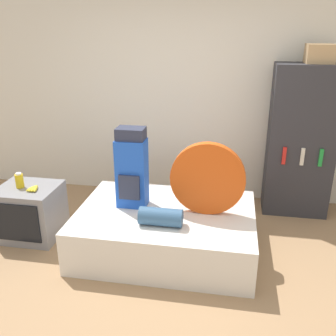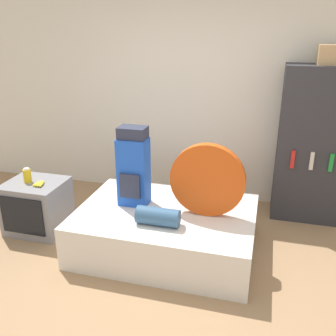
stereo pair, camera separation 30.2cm
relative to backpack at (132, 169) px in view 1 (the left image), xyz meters
name	(u,v)px [view 1 (the left image)]	position (x,y,z in m)	size (l,w,h in m)	color
ground_plane	(157,290)	(0.39, -0.72, -0.82)	(16.00, 16.00, 0.00)	#997551
wall_back	(189,97)	(0.39, 1.34, 0.48)	(8.00, 0.05, 2.60)	silver
bed	(166,230)	(0.35, -0.07, -0.60)	(1.73, 1.24, 0.43)	silver
backpack	(132,169)	(0.00, 0.00, 0.00)	(0.29, 0.23, 0.80)	blue
tent_bag	(208,179)	(0.75, -0.04, -0.03)	(0.71, 0.09, 0.71)	#D14C14
sleeping_roll	(161,217)	(0.36, -0.36, -0.30)	(0.39, 0.17, 0.17)	#33567A
television	(30,212)	(-1.12, -0.06, -0.54)	(0.61, 0.55, 0.56)	gray
canister	(19,181)	(-1.18, -0.07, -0.18)	(0.08, 0.08, 0.16)	gold
banana_bunch	(34,188)	(-1.01, -0.10, -0.24)	(0.12, 0.16, 0.03)	yellow
bookshelf	(301,142)	(1.73, 1.04, 0.06)	(0.73, 0.42, 1.75)	#2D2D33
cardboard_box	(320,54)	(1.81, 1.06, 1.03)	(0.29, 0.26, 0.20)	tan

